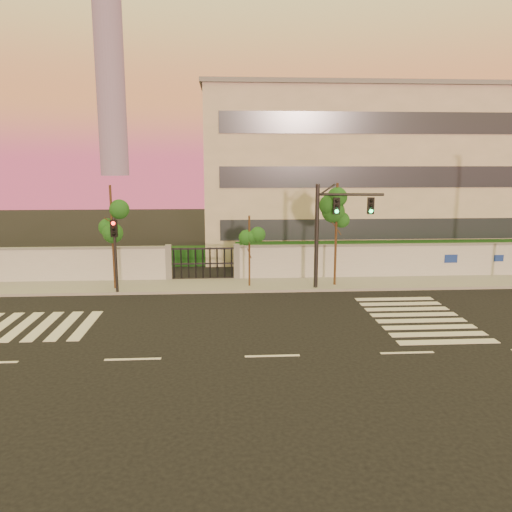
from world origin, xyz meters
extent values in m
plane|color=black|center=(0.00, 0.00, 0.00)|extent=(120.00, 120.00, 0.00)
cube|color=gray|center=(0.00, 10.50, 0.07)|extent=(60.00, 3.00, 0.15)
cube|color=#B1B3B8|center=(14.50, 12.00, 1.00)|extent=(31.00, 0.30, 2.00)
cube|color=slate|center=(14.50, 12.00, 2.06)|extent=(31.00, 0.36, 0.12)
cube|color=slate|center=(-5.00, 12.00, 1.10)|extent=(0.35, 0.35, 2.20)
cube|color=slate|center=(-1.00, 12.00, 1.10)|extent=(0.35, 0.35, 2.20)
cube|color=#0F3414|center=(9.00, 14.50, 0.90)|extent=(20.00, 2.00, 1.80)
cube|color=#0F3414|center=(-3.00, 17.00, 0.60)|extent=(6.00, 1.50, 1.20)
cube|color=#B3AD98|center=(9.00, 22.00, 6.00)|extent=(24.00, 12.00, 12.00)
cube|color=#262D38|center=(9.00, 15.98, 2.50)|extent=(22.00, 0.08, 1.40)
cube|color=#262D38|center=(9.00, 15.98, 6.00)|extent=(22.00, 0.08, 1.40)
cube|color=#262D38|center=(9.00, 15.98, 9.50)|extent=(22.00, 0.08, 1.40)
cube|color=slate|center=(9.00, 22.00, 12.10)|extent=(24.40, 12.40, 0.30)
cylinder|color=slate|center=(-65.00, 280.00, 55.00)|extent=(16.00, 16.00, 110.00)
cube|color=silver|center=(-11.30, 4.00, 0.01)|extent=(0.50, 4.00, 0.02)
cube|color=silver|center=(-10.40, 4.00, 0.01)|extent=(0.50, 4.00, 0.02)
cube|color=silver|center=(-9.50, 4.00, 0.01)|extent=(0.50, 4.00, 0.02)
cube|color=silver|center=(-8.60, 4.00, 0.01)|extent=(0.50, 4.00, 0.02)
cube|color=silver|center=(-7.70, 4.00, 0.01)|extent=(0.50, 4.00, 0.02)
cube|color=silver|center=(7.00, 1.00, 0.01)|extent=(4.00, 0.50, 0.02)
cube|color=silver|center=(7.00, 1.90, 0.01)|extent=(4.00, 0.50, 0.02)
cube|color=silver|center=(7.00, 2.80, 0.01)|extent=(4.00, 0.50, 0.02)
cube|color=silver|center=(7.00, 3.70, 0.01)|extent=(4.00, 0.50, 0.02)
cube|color=silver|center=(7.00, 4.60, 0.01)|extent=(4.00, 0.50, 0.02)
cube|color=silver|center=(7.00, 5.50, 0.01)|extent=(4.00, 0.50, 0.02)
cube|color=silver|center=(7.00, 6.40, 0.01)|extent=(4.00, 0.50, 0.02)
cube|color=silver|center=(7.00, 7.30, 0.01)|extent=(4.00, 0.50, 0.02)
cube|color=silver|center=(-5.00, 0.00, 0.01)|extent=(2.00, 0.15, 0.01)
cube|color=silver|center=(0.00, 0.00, 0.01)|extent=(2.00, 0.15, 0.01)
cube|color=silver|center=(5.00, 0.00, 0.01)|extent=(2.00, 0.15, 0.01)
cylinder|color=#382314|center=(-7.73, 9.99, 2.88)|extent=(0.13, 0.13, 5.76)
sphere|color=#164D17|center=(-7.73, 9.99, 4.61)|extent=(1.17, 1.17, 1.17)
sphere|color=#164D17|center=(-7.35, 10.20, 3.74)|extent=(0.90, 0.90, 0.90)
sphere|color=#164D17|center=(-8.05, 9.83, 4.03)|extent=(0.85, 0.85, 0.85)
cylinder|color=#382314|center=(-0.33, 10.08, 2.04)|extent=(0.11, 0.11, 4.08)
sphere|color=#164D17|center=(-0.33, 10.08, 3.26)|extent=(0.99, 0.99, 0.99)
sphere|color=#164D17|center=(-0.02, 10.26, 2.65)|extent=(0.76, 0.76, 0.76)
sphere|color=#164D17|center=(-0.60, 9.94, 2.86)|extent=(0.72, 0.72, 0.72)
cylinder|color=#382314|center=(4.48, 10.03, 2.92)|extent=(0.13, 0.13, 5.84)
sphere|color=#164D17|center=(4.48, 10.03, 4.67)|extent=(1.20, 1.20, 1.20)
sphere|color=#164D17|center=(4.87, 10.25, 3.80)|extent=(0.92, 0.92, 0.92)
sphere|color=#164D17|center=(4.15, 9.86, 4.09)|extent=(0.88, 0.88, 0.88)
cylinder|color=black|center=(3.30, 9.49, 2.90)|extent=(0.22, 0.22, 5.81)
cylinder|color=black|center=(5.08, 9.49, 5.25)|extent=(3.55, 0.59, 0.15)
cube|color=black|center=(4.33, 9.44, 4.64)|extent=(0.33, 0.17, 0.84)
sphere|color=#0CF259|center=(4.33, 9.33, 4.37)|extent=(0.19, 0.19, 0.19)
cube|color=black|center=(6.20, 9.44, 4.64)|extent=(0.33, 0.17, 0.84)
sphere|color=#0CF259|center=(6.20, 9.33, 4.37)|extent=(0.19, 0.19, 0.19)
cylinder|color=black|center=(-7.43, 9.12, 2.06)|extent=(0.15, 0.15, 4.11)
cube|color=black|center=(-7.43, 9.07, 3.56)|extent=(0.32, 0.16, 0.82)
sphere|color=red|center=(-7.43, 8.96, 3.82)|extent=(0.18, 0.18, 0.18)
camera|label=1|loc=(-1.65, -17.05, 6.89)|focal=35.00mm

